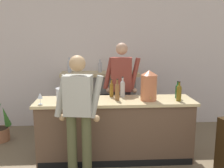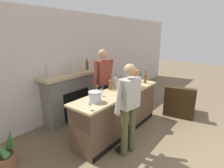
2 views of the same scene
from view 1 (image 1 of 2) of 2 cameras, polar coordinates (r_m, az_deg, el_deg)
The scene contains 14 objects.
wall_back_panel at distance 5.42m, azimuth -1.44°, elevation 4.79°, with size 12.00×0.07×2.75m.
bar_counter at distance 4.01m, azimuth 0.71°, elevation -10.32°, with size 2.44×0.65×0.97m.
fireplace_stone at distance 5.29m, azimuth -2.71°, elevation -3.68°, with size 1.60×0.52×1.53m.
person_customer at distance 3.31m, azimuth -7.63°, elevation -6.70°, with size 0.65×0.35×1.70m.
person_bartender at distance 4.45m, azimuth 2.18°, elevation -1.09°, with size 0.65×0.35×1.83m.
copper_dispenser at distance 3.83m, azimuth 8.42°, elevation -0.29°, with size 0.25×0.29×0.46m.
ice_bucket_steel at distance 3.84m, azimuth -10.93°, elevation -2.37°, with size 0.24×0.24×0.20m.
wine_bottle_port_short at distance 4.04m, azimuth -0.12°, elevation -1.16°, with size 0.06×0.06×0.29m.
wine_bottle_cabernet_heavy at distance 4.03m, azimuth 2.43°, elevation -0.91°, with size 0.08×0.08×0.33m.
wine_bottle_chardonnay_pale at distance 3.80m, azimuth 1.20°, elevation -1.58°, with size 0.07×0.07×0.33m.
wine_bottle_merlot_tall at distance 3.90m, azimuth 15.07°, elevation -1.83°, with size 0.07×0.07×0.30m.
wine_bottle_burgundy_dark at distance 4.07m, azimuth 14.75°, elevation -1.45°, with size 0.07×0.07×0.28m.
wine_glass_front_left at distance 3.73m, azimuth -16.14°, elevation -2.66°, with size 0.07×0.07×0.17m.
wine_glass_front_right at distance 3.93m, azimuth -6.21°, elevation -1.70°, with size 0.08×0.08×0.17m.
Camera 1 is at (-0.20, -1.29, 1.91)m, focal length 40.00 mm.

